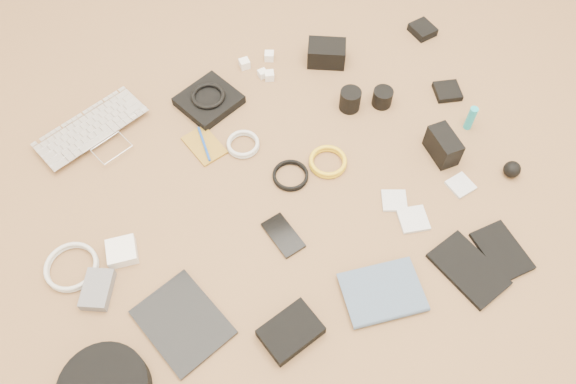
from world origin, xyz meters
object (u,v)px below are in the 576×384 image
object	(u,v)px
dslr_camera	(326,53)
laptop	(101,138)
paperback	(392,320)
tablet	(183,322)
phone	(283,235)

from	to	relation	value
dslr_camera	laptop	bearing A→B (deg)	-149.98
laptop	dslr_camera	size ratio (longest dim) A/B	2.75
paperback	laptop	bearing A→B (deg)	41.31
tablet	phone	world-z (taller)	same
dslr_camera	tablet	bearing A→B (deg)	-109.15
laptop	tablet	size ratio (longest dim) A/B	1.50
tablet	paperback	size ratio (longest dim) A/B	1.12
dslr_camera	phone	world-z (taller)	dslr_camera
dslr_camera	tablet	size ratio (longest dim) A/B	0.55
dslr_camera	paperback	xyz separation A→B (m)	(-0.20, -0.92, -0.03)
laptop	paperback	distance (m)	1.03
dslr_camera	paperback	world-z (taller)	dslr_camera
tablet	phone	size ratio (longest dim) A/B	1.79
tablet	laptop	bearing A→B (deg)	76.28
dslr_camera	phone	xyz separation A→B (m)	(-0.38, -0.59, -0.03)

